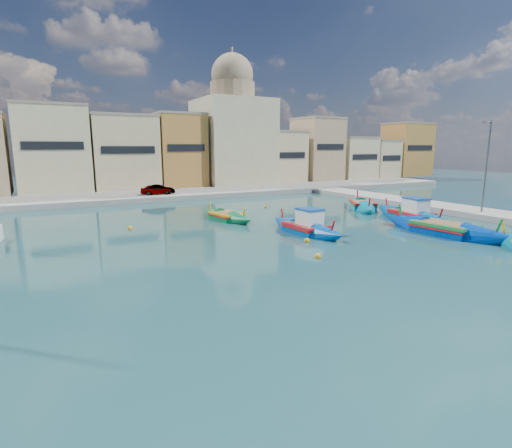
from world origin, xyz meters
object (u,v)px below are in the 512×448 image
object	(u,v)px
luzzu_cyan_mid	(363,206)
luzzu_green	(226,217)
quay_street_lamp	(486,166)
luzzu_turquoise_cabin	(411,215)
church_block	(233,129)
luzzu_blue_south	(443,230)
luzzu_blue_cabin	(306,228)

from	to	relation	value
luzzu_cyan_mid	luzzu_green	size ratio (longest dim) A/B	1.17
quay_street_lamp	luzzu_turquoise_cabin	world-z (taller)	quay_street_lamp
church_block	luzzu_turquoise_cabin	bearing A→B (deg)	-87.34
quay_street_lamp	church_block	bearing A→B (deg)	102.35
luzzu_turquoise_cabin	luzzu_cyan_mid	bearing A→B (deg)	85.66
church_block	quay_street_lamp	size ratio (longest dim) A/B	2.39
church_block	luzzu_blue_south	distance (m)	37.83
luzzu_blue_cabin	quay_street_lamp	bearing A→B (deg)	-6.22
quay_street_lamp	luzzu_turquoise_cabin	size ratio (longest dim) A/B	0.88
quay_street_lamp	luzzu_green	distance (m)	21.99
luzzu_cyan_mid	luzzu_blue_cabin	bearing A→B (deg)	-149.79
luzzu_turquoise_cabin	luzzu_cyan_mid	distance (m)	6.26
luzzu_blue_cabin	luzzu_blue_south	world-z (taller)	luzzu_blue_cabin
luzzu_blue_cabin	luzzu_blue_south	xyz separation A→B (m)	(8.13, -4.76, -0.03)
luzzu_cyan_mid	luzzu_green	world-z (taller)	luzzu_cyan_mid
church_block	luzzu_cyan_mid	bearing A→B (deg)	-85.64
luzzu_blue_south	luzzu_turquoise_cabin	bearing A→B (deg)	62.29
luzzu_blue_cabin	luzzu_cyan_mid	xyz separation A→B (m)	(11.28, 6.57, -0.07)
luzzu_blue_south	church_block	bearing A→B (deg)	88.15
luzzu_green	luzzu_blue_south	size ratio (longest dim) A/B	0.71
luzzu_cyan_mid	luzzu_green	distance (m)	14.11
church_block	luzzu_green	xyz separation A→B (m)	(-12.14, -24.87, -8.17)
luzzu_turquoise_cabin	quay_street_lamp	bearing A→B (deg)	-19.82
church_block	luzzu_turquoise_cabin	xyz separation A→B (m)	(1.48, -31.85, -8.06)
luzzu_blue_cabin	luzzu_cyan_mid	distance (m)	13.05
luzzu_turquoise_cabin	luzzu_blue_cabin	xyz separation A→B (m)	(-10.80, -0.32, -0.01)
church_block	quay_street_lamp	xyz separation A→B (m)	(7.44, -34.00, -4.07)
quay_street_lamp	luzzu_turquoise_cabin	distance (m)	7.49
luzzu_blue_cabin	church_block	bearing A→B (deg)	73.84
luzzu_turquoise_cabin	luzzu_blue_cabin	bearing A→B (deg)	-178.29
quay_street_lamp	luzzu_cyan_mid	distance (m)	10.82
church_block	luzzu_blue_south	bearing A→B (deg)	-91.85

